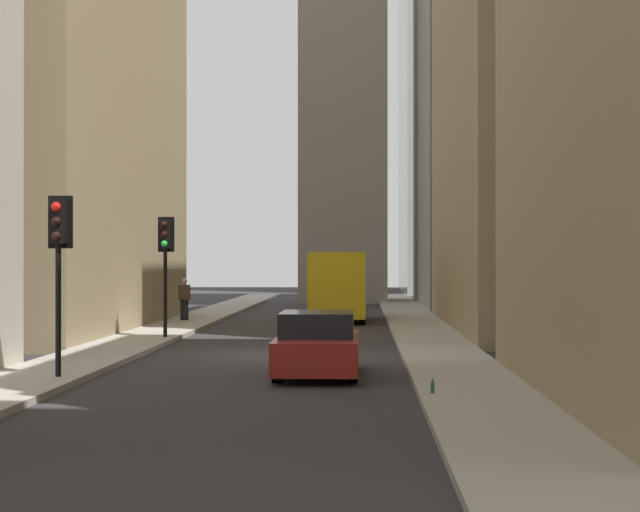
{
  "coord_description": "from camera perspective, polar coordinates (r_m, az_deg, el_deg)",
  "views": [
    {
      "loc": [
        -27.77,
        -2.36,
        2.56
      ],
      "look_at": [
        12.34,
        -0.76,
        2.7
      ],
      "focal_mm": 58.04,
      "sensor_mm": 36.0,
      "label": 1
    }
  ],
  "objects": [
    {
      "name": "pedestrian",
      "position": [
        41.52,
        -7.49,
        -2.28
      ],
      "size": [
        0.26,
        0.44,
        1.68
      ],
      "color": "black",
      "rests_on": "sidewalk_right"
    },
    {
      "name": "ground_plane",
      "position": [
        27.99,
        -2.57,
        -5.44
      ],
      "size": [
        135.0,
        135.0,
        0.0
      ],
      "primitive_type": "plane",
      "color": "#302D30"
    },
    {
      "name": "discarded_bottle",
      "position": [
        18.93,
        6.23,
        -7.21
      ],
      "size": [
        0.07,
        0.07,
        0.27
      ],
      "color": "#236033",
      "rests_on": "sidewalk_left"
    },
    {
      "name": "sedan_red",
      "position": [
        22.79,
        -0.14,
        -4.97
      ],
      "size": [
        4.3,
        1.78,
        1.42
      ],
      "color": "maroon",
      "rests_on": "ground_plane"
    },
    {
      "name": "traffic_light_midblock",
      "position": [
        32.64,
        -8.53,
        0.4
      ],
      "size": [
        0.43,
        0.52,
        3.76
      ],
      "color": "black",
      "rests_on": "sidewalk_right"
    },
    {
      "name": "sidewalk_right",
      "position": [
        28.71,
        -11.59,
        -5.17
      ],
      "size": [
        90.0,
        2.2,
        0.14
      ],
      "primitive_type": "cube",
      "color": "#A8A399",
      "rests_on": "ground_plane"
    },
    {
      "name": "building_left_far",
      "position": [
        58.87,
        10.55,
        13.18
      ],
      "size": [
        15.88,
        10.0,
        32.35
      ],
      "color": "gray",
      "rests_on": "ground_plane"
    },
    {
      "name": "traffic_light_foreground",
      "position": [
        22.03,
        -14.24,
        0.68
      ],
      "size": [
        0.43,
        0.52,
        3.75
      ],
      "color": "black",
      "rests_on": "sidewalk_right"
    },
    {
      "name": "delivery_truck",
      "position": [
        43.04,
        1.01,
        -1.66
      ],
      "size": [
        6.46,
        2.25,
        2.84
      ],
      "color": "yellow",
      "rests_on": "ground_plane"
    },
    {
      "name": "building_left_midfar",
      "position": [
        40.19,
        14.44,
        13.32
      ],
      "size": [
        18.72,
        10.5,
        23.88
      ],
      "color": "#9E8966",
      "rests_on": "ground_plane"
    },
    {
      "name": "sidewalk_left",
      "position": [
        27.96,
        6.7,
        -5.3
      ],
      "size": [
        90.0,
        2.2,
        0.14
      ],
      "primitive_type": "cube",
      "color": "#A8A399",
      "rests_on": "ground_plane"
    },
    {
      "name": "building_right_midfar",
      "position": [
        40.27,
        -16.92,
        12.16
      ],
      "size": [
        19.19,
        10.5,
        22.32
      ],
      "color": "#9E8966",
      "rests_on": "ground_plane"
    }
  ]
}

